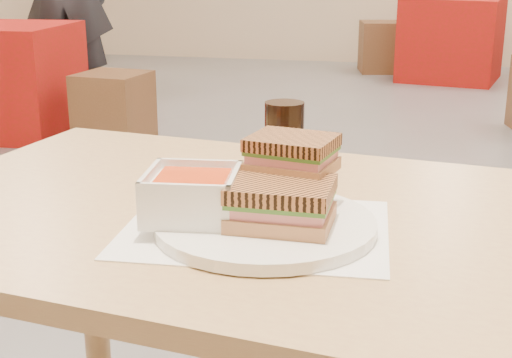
% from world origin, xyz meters
% --- Properties ---
extents(main_table, '(1.28, 0.85, 0.75)m').
position_xyz_m(main_table, '(0.05, -1.93, 0.64)').
color(main_table, tan).
rests_on(main_table, ground).
extents(tray_liner, '(0.37, 0.30, 0.00)m').
position_xyz_m(tray_liner, '(0.01, -2.00, 0.75)').
color(tray_liner, white).
rests_on(tray_liner, main_table).
extents(plate, '(0.29, 0.29, 0.02)m').
position_xyz_m(plate, '(0.02, -2.01, 0.76)').
color(plate, white).
rests_on(plate, tray_liner).
extents(soup_bowl, '(0.13, 0.13, 0.06)m').
position_xyz_m(soup_bowl, '(-0.07, -2.02, 0.80)').
color(soup_bowl, white).
rests_on(soup_bowl, plate).
extents(panini_lower, '(0.13, 0.11, 0.06)m').
position_xyz_m(panini_lower, '(0.05, -2.02, 0.80)').
color(panini_lower, tan).
rests_on(panini_lower, plate).
extents(panini_upper, '(0.13, 0.11, 0.05)m').
position_xyz_m(panini_upper, '(0.05, -1.95, 0.84)').
color(panini_upper, tan).
rests_on(panini_upper, panini_lower).
extents(cola_glass, '(0.06, 0.06, 0.13)m').
position_xyz_m(cola_glass, '(0.01, -1.79, 0.82)').
color(cola_glass, black).
rests_on(cola_glass, main_table).
extents(bg_table_0, '(0.84, 0.84, 0.69)m').
position_xyz_m(bg_table_0, '(-2.38, 1.23, 0.35)').
color(bg_table_0, '#A30A0F').
rests_on(bg_table_0, ground).
extents(bg_table_2, '(0.99, 0.99, 0.74)m').
position_xyz_m(bg_table_2, '(0.44, 4.05, 0.37)').
color(bg_table_2, '#A30A0F').
rests_on(bg_table_2, ground).
extents(bg_chair_0r, '(0.42, 0.42, 0.43)m').
position_xyz_m(bg_chair_0r, '(-1.60, 1.10, 0.22)').
color(bg_chair_0r, brown).
rests_on(bg_chair_0r, ground).
extents(bg_chair_2l, '(0.52, 0.52, 0.49)m').
position_xyz_m(bg_chair_2l, '(-0.20, 4.39, 0.25)').
color(bg_chair_2l, brown).
rests_on(bg_chair_2l, ground).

